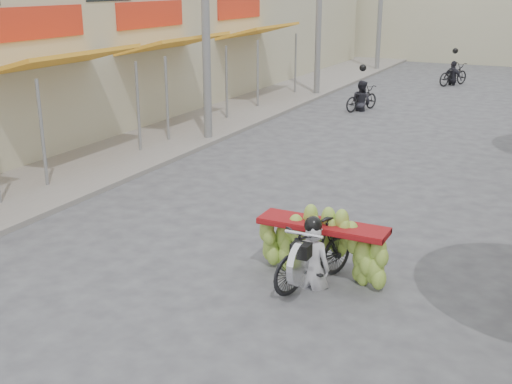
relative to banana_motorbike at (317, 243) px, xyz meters
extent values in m
cube|color=gray|center=(-8.00, 10.52, -0.61)|extent=(4.00, 60.00, 0.12)
cube|color=#BDB795|center=(-13.00, 9.52, 2.33)|extent=(8.00, 40.00, 6.00)
cube|color=gold|center=(-8.12, 3.52, 2.08)|extent=(1.77, 4.00, 0.53)
cylinder|color=slate|center=(-7.30, 1.72, 0.61)|extent=(0.08, 0.08, 2.55)
cylinder|color=slate|center=(-7.30, 5.32, 0.61)|extent=(0.08, 0.08, 2.55)
cube|color=red|center=(-9.00, 3.52, 2.93)|extent=(0.10, 3.50, 0.80)
cube|color=gold|center=(-8.12, 8.52, 2.08)|extent=(1.77, 4.00, 0.53)
cylinder|color=slate|center=(-7.30, 6.72, 0.61)|extent=(0.08, 0.08, 2.55)
cylinder|color=slate|center=(-7.30, 10.32, 0.61)|extent=(0.08, 0.08, 2.55)
cube|color=red|center=(-9.00, 8.52, 2.93)|extent=(0.10, 3.50, 0.80)
cube|color=gold|center=(-8.12, 14.52, 2.08)|extent=(1.77, 4.00, 0.53)
cylinder|color=slate|center=(-7.30, 12.72, 0.61)|extent=(0.08, 0.08, 2.55)
cylinder|color=slate|center=(-7.30, 16.32, 0.61)|extent=(0.08, 0.08, 2.55)
cube|color=red|center=(-9.00, 14.52, 2.93)|extent=(0.10, 3.50, 0.80)
cube|color=#BDB795|center=(-1.00, 33.52, 2.83)|extent=(20.00, 6.00, 7.00)
cylinder|color=slate|center=(-6.40, 7.52, 3.33)|extent=(0.24, 0.24, 8.00)
imported|color=black|center=(0.00, -0.12, -0.13)|extent=(1.13, 1.89, 1.08)
cylinder|color=silver|center=(0.00, -0.77, -0.05)|extent=(0.10, 0.66, 0.66)
cube|color=black|center=(0.00, -0.67, 0.13)|extent=(0.28, 0.22, 0.22)
cylinder|color=silver|center=(0.00, -0.57, 0.35)|extent=(0.60, 0.05, 0.05)
cube|color=maroon|center=(0.00, 0.23, 0.21)|extent=(2.09, 0.55, 0.10)
imported|color=silver|center=(0.00, -0.17, 0.40)|extent=(0.55, 0.41, 1.54)
sphere|color=black|center=(0.00, -0.20, 1.14)|extent=(0.28, 0.28, 0.28)
imported|color=black|center=(-3.74, 14.22, -0.21)|extent=(1.14, 1.73, 0.91)
imported|color=#282830|center=(-3.74, 14.22, 0.46)|extent=(0.91, 0.73, 1.65)
sphere|color=black|center=(-3.74, 14.22, 0.91)|extent=(0.26, 0.26, 0.26)
imported|color=black|center=(-1.79, 22.01, -0.16)|extent=(1.41, 1.90, 1.01)
imported|color=#282830|center=(-1.79, 22.01, 0.46)|extent=(1.11, 0.93, 1.65)
sphere|color=black|center=(-1.79, 22.01, 0.91)|extent=(0.26, 0.26, 0.26)
camera|label=1|loc=(3.27, -8.79, 3.90)|focal=45.00mm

